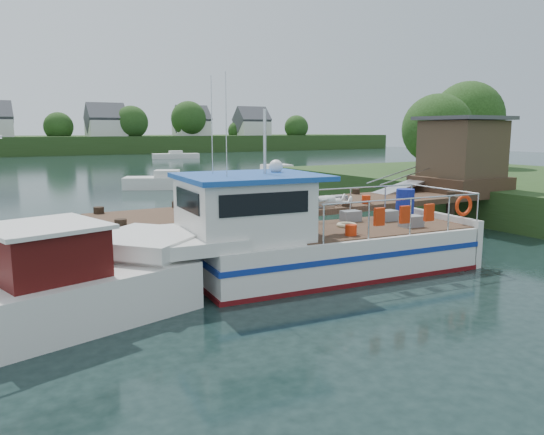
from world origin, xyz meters
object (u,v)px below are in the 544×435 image
dock (417,173)px  moored_b (167,182)px  lobster_boat (290,242)px  moored_c (277,174)px  moored_far (176,156)px

dock → moored_b: 19.60m
moored_b → lobster_boat: bearing=-110.0°
dock → moored_c: dock is taller
moored_c → moored_b: bearing=-152.9°
dock → moored_c: (6.17, 21.33, -1.80)m
moored_b → moored_far: bearing=60.3°
lobster_boat → dock: bearing=27.9°
dock → moored_c: size_ratio=2.14×
moored_far → dock: bearing=-102.3°
moored_c → moored_far: bearing=98.1°
dock → lobster_boat: (-8.09, -3.48, -1.28)m
moored_far → moored_c: size_ratio=0.86×
dock → moored_c: 22.28m
dock → moored_b: dock is taller
lobster_boat → moored_c: (14.27, 24.82, -0.51)m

